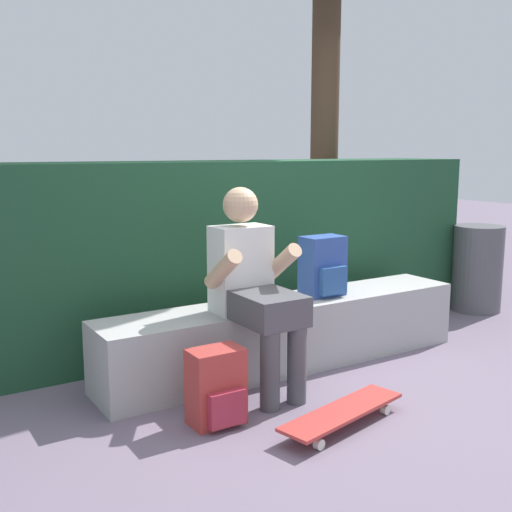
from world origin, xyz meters
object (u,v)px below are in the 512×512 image
Objects in this scene: backpack_on_bench at (323,267)px; backpack_on_ground at (217,388)px; bench_main at (288,333)px; person_skater at (253,283)px; skateboard_near_person at (343,413)px; trash_bin at (477,268)px.

backpack_on_ground is at bearing -154.65° from backpack_on_bench.
backpack_on_bench is (0.27, -0.01, 0.41)m from bench_main.
backpack_on_bench is at bearing 16.64° from person_skater.
skateboard_near_person is at bearing -107.84° from bench_main.
person_skater is 2.69m from trash_bin.
trash_bin reaches higher than bench_main.
backpack_on_bench is 1.29m from backpack_on_ground.
trash_bin is at bearing 15.00° from backpack_on_ground.
bench_main reaches higher than skateboard_near_person.
bench_main is at bearing 32.76° from backpack_on_ground.
skateboard_near_person is at bearing -154.69° from trash_bin.
person_skater is (-0.40, -0.21, 0.42)m from bench_main.
backpack_on_ground is (-0.42, -0.32, -0.45)m from person_skater.
person_skater is 0.69m from backpack_on_ground.
backpack_on_ground reaches higher than skateboard_near_person.
backpack_on_bench reaches higher than bench_main.
backpack_on_ground is (-0.53, 0.37, 0.12)m from skateboard_near_person.
backpack_on_ground is at bearing 144.77° from skateboard_near_person.
person_skater is at bearing 99.13° from skateboard_near_person.
backpack_on_ground is at bearing -142.92° from person_skater.
skateboard_near_person is (-0.29, -0.90, -0.15)m from bench_main.
backpack_on_bench is at bearing 25.35° from backpack_on_ground.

